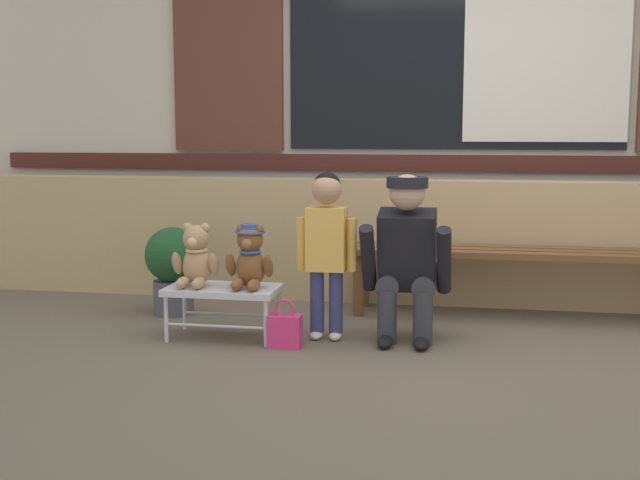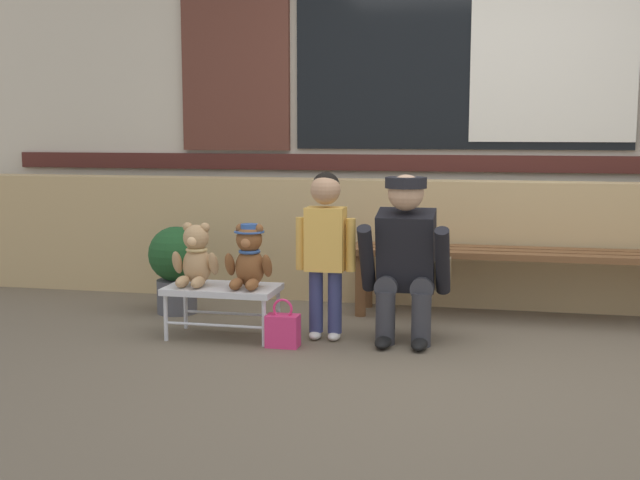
# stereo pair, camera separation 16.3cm
# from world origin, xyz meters

# --- Properties ---
(ground_plane) EXTENTS (60.00, 60.00, 0.00)m
(ground_plane) POSITION_xyz_m (0.00, 0.00, 0.00)
(ground_plane) COLOR brown
(brick_low_wall) EXTENTS (7.47, 0.25, 0.85)m
(brick_low_wall) POSITION_xyz_m (0.00, 1.43, 0.42)
(brick_low_wall) COLOR tan
(brick_low_wall) RESTS_ON ground
(shop_facade) EXTENTS (7.62, 0.26, 3.74)m
(shop_facade) POSITION_xyz_m (0.00, 1.94, 1.87)
(shop_facade) COLOR beige
(shop_facade) RESTS_ON ground
(wooden_bench_long) EXTENTS (2.10, 0.40, 0.44)m
(wooden_bench_long) POSITION_xyz_m (0.41, 1.06, 0.37)
(wooden_bench_long) COLOR brown
(wooden_bench_long) RESTS_ON ground
(small_display_bench) EXTENTS (0.64, 0.36, 0.30)m
(small_display_bench) POSITION_xyz_m (-1.24, 0.22, 0.27)
(small_display_bench) COLOR silver
(small_display_bench) RESTS_ON ground
(teddy_bear_plain) EXTENTS (0.28, 0.26, 0.36)m
(teddy_bear_plain) POSITION_xyz_m (-1.40, 0.22, 0.46)
(teddy_bear_plain) COLOR tan
(teddy_bear_plain) RESTS_ON small_display_bench
(teddy_bear_with_hat) EXTENTS (0.28, 0.27, 0.36)m
(teddy_bear_with_hat) POSITION_xyz_m (-1.08, 0.22, 0.47)
(teddy_bear_with_hat) COLOR brown
(teddy_bear_with_hat) RESTS_ON small_display_bench
(child_standing) EXTENTS (0.35, 0.18, 0.96)m
(child_standing) POSITION_xyz_m (-0.66, 0.30, 0.59)
(child_standing) COLOR navy
(child_standing) RESTS_ON ground
(adult_crouching) EXTENTS (0.50, 0.49, 0.95)m
(adult_crouching) POSITION_xyz_m (-0.20, 0.35, 0.48)
(adult_crouching) COLOR #333338
(adult_crouching) RESTS_ON ground
(handbag_on_ground) EXTENTS (0.18, 0.11, 0.27)m
(handbag_on_ground) POSITION_xyz_m (-0.85, 0.08, 0.10)
(handbag_on_ground) COLOR #E53370
(handbag_on_ground) RESTS_ON ground
(potted_plant) EXTENTS (0.36, 0.36, 0.57)m
(potted_plant) POSITION_xyz_m (-1.75, 0.75, 0.32)
(potted_plant) COLOR #4C4C51
(potted_plant) RESTS_ON ground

